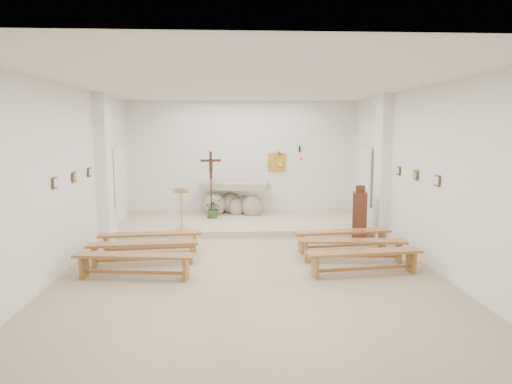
{
  "coord_description": "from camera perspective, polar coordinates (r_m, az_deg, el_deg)",
  "views": [
    {
      "loc": [
        -0.33,
        -9.0,
        2.68
      ],
      "look_at": [
        0.23,
        1.6,
        1.19
      ],
      "focal_mm": 32.0,
      "sensor_mm": 36.0,
      "label": 1
    }
  ],
  "objects": [
    {
      "name": "radiator_left",
      "position": [
        12.34,
        -17.55,
        -3.66
      ],
      "size": [
        0.1,
        0.85,
        0.52
      ],
      "primitive_type": "cube",
      "color": "silver",
      "rests_on": "ground"
    },
    {
      "name": "station_frame_left_rear",
      "position": [
        10.72,
        -20.08,
        2.35
      ],
      "size": [
        0.03,
        0.2,
        0.2
      ],
      "primitive_type": "cube",
      "color": "#472E1F",
      "rests_on": "wall_left"
    },
    {
      "name": "bench_left_front",
      "position": [
        10.1,
        -13.02,
        -5.63
      ],
      "size": [
        2.18,
        0.55,
        0.46
      ],
      "rotation": [
        0.0,
        0.0,
        0.1
      ],
      "color": "olive",
      "rests_on": "ground"
    },
    {
      "name": "station_frame_left_mid",
      "position": [
        9.77,
        -21.78,
        1.76
      ],
      "size": [
        0.03,
        0.2,
        0.2
      ],
      "primitive_type": "cube",
      "color": "#472E1F",
      "rests_on": "wall_left"
    },
    {
      "name": "gold_wall_relief",
      "position": [
        14.07,
        2.62,
        3.77
      ],
      "size": [
        0.55,
        0.04,
        0.55
      ],
      "primitive_type": "cube",
      "color": "gold",
      "rests_on": "wall_back"
    },
    {
      "name": "station_frame_right_rear",
      "position": [
        10.93,
        17.35,
        2.57
      ],
      "size": [
        0.03,
        0.2,
        0.2
      ],
      "primitive_type": "cube",
      "color": "#472E1F",
      "rests_on": "wall_right"
    },
    {
      "name": "bench_left_second",
      "position": [
        9.3,
        -13.9,
        -6.83
      ],
      "size": [
        2.18,
        0.51,
        0.46
      ],
      "rotation": [
        0.0,
        0.0,
        0.08
      ],
      "color": "olive",
      "rests_on": "ground"
    },
    {
      "name": "bench_left_third",
      "position": [
        8.51,
        -14.96,
        -8.25
      ],
      "size": [
        2.18,
        0.59,
        0.46
      ],
      "rotation": [
        0.0,
        0.0,
        -0.11
      ],
      "color": "olive",
      "rests_on": "ground"
    },
    {
      "name": "pilaster_right",
      "position": [
        11.64,
        15.53,
        3.1
      ],
      "size": [
        0.26,
        0.55,
        3.5
      ],
      "primitive_type": "cube",
      "color": "white",
      "rests_on": "ground"
    },
    {
      "name": "pilaster_left",
      "position": [
        11.45,
        -18.44,
        2.91
      ],
      "size": [
        0.26,
        0.55,
        3.5
      ],
      "primitive_type": "cube",
      "color": "white",
      "rests_on": "ground"
    },
    {
      "name": "wall_right",
      "position": [
        9.82,
        19.88,
        2.06
      ],
      "size": [
        0.02,
        10.0,
        3.5
      ],
      "primitive_type": "cube",
      "color": "silver",
      "rests_on": "ground"
    },
    {
      "name": "crucifix_stand",
      "position": [
        12.91,
        -5.65,
        1.54
      ],
      "size": [
        0.57,
        0.25,
        1.89
      ],
      "rotation": [
        0.0,
        0.0,
        0.1
      ],
      "color": "#3B1C13",
      "rests_on": "sanctuary_platform"
    },
    {
      "name": "bench_right_second",
      "position": [
        9.45,
        11.95,
        -6.54
      ],
      "size": [
        2.18,
        0.52,
        0.46
      ],
      "rotation": [
        0.0,
        0.0,
        -0.08
      ],
      "color": "olive",
      "rests_on": "ground"
    },
    {
      "name": "bench_right_third",
      "position": [
        8.67,
        13.37,
        -7.9
      ],
      "size": [
        2.18,
        0.58,
        0.46
      ],
      "rotation": [
        0.0,
        0.0,
        0.11
      ],
      "color": "olive",
      "rests_on": "ground"
    },
    {
      "name": "lectern",
      "position": [
        11.53,
        -9.32,
        -2.07
      ],
      "size": [
        0.42,
        0.36,
        1.09
      ],
      "rotation": [
        0.0,
        0.0,
        -0.08
      ],
      "color": "tan",
      "rests_on": "sanctuary_platform"
    },
    {
      "name": "wall_back",
      "position": [
        14.02,
        -1.68,
        4.17
      ],
      "size": [
        7.0,
        0.02,
        3.5
      ],
      "primitive_type": "cube",
      "color": "silver",
      "rests_on": "ground"
    },
    {
      "name": "radiator_right",
      "position": [
        12.52,
        14.53,
        -3.38
      ],
      "size": [
        0.1,
        0.85,
        0.52
      ],
      "primitive_type": "cube",
      "color": "silver",
      "rests_on": "ground"
    },
    {
      "name": "ground",
      "position": [
        9.4,
        -0.91,
        -8.6
      ],
      "size": [
        7.0,
        10.0,
        0.0
      ],
      "primitive_type": "cube",
      "color": "tan",
      "rests_on": "ground"
    },
    {
      "name": "station_frame_right_front",
      "position": [
        9.09,
        21.71,
        1.34
      ],
      "size": [
        0.03,
        0.2,
        0.2
      ],
      "primitive_type": "cube",
      "color": "#472E1F",
      "rests_on": "wall_right"
    },
    {
      "name": "sanctuary_platform",
      "position": [
        12.77,
        -1.49,
        -3.79
      ],
      "size": [
        6.98,
        3.0,
        0.15
      ],
      "primitive_type": "cube",
      "color": "#B4A88B",
      "rests_on": "ground"
    },
    {
      "name": "station_frame_left_front",
      "position": [
        8.83,
        -23.84,
        1.05
      ],
      "size": [
        0.03,
        0.2,
        0.2
      ],
      "primitive_type": "cube",
      "color": "#472E1F",
      "rests_on": "wall_left"
    },
    {
      "name": "altar",
      "position": [
        13.57,
        -2.74,
        -1.08
      ],
      "size": [
        2.11,
        1.17,
        1.03
      ],
      "rotation": [
        0.0,
        0.0,
        -0.21
      ],
      "color": "#C3B295",
      "rests_on": "sanctuary_platform"
    },
    {
      "name": "donation_pedestal",
      "position": [
        11.54,
        12.82,
        -2.76
      ],
      "size": [
        0.43,
        0.43,
        1.3
      ],
      "rotation": [
        0.0,
        0.0,
        -0.27
      ],
      "color": "#512B17",
      "rests_on": "ground"
    },
    {
      "name": "ceiling",
      "position": [
        9.04,
        -0.96,
        13.11
      ],
      "size": [
        7.0,
        10.0,
        0.02
      ],
      "primitive_type": "cube",
      "color": "silver",
      "rests_on": "wall_back"
    },
    {
      "name": "sanctuary_lamp",
      "position": [
        13.89,
        5.61,
        4.34
      ],
      "size": [
        0.11,
        0.36,
        0.44
      ],
      "color": "black",
      "rests_on": "wall_back"
    },
    {
      "name": "station_frame_right_mid",
      "position": [
        10.0,
        19.33,
        2.01
      ],
      "size": [
        0.03,
        0.2,
        0.2
      ],
      "primitive_type": "cube",
      "color": "#472E1F",
      "rests_on": "wall_right"
    },
    {
      "name": "wall_left",
      "position": [
        9.59,
        -22.28,
        1.81
      ],
      "size": [
        0.02,
        10.0,
        3.5
      ],
      "primitive_type": "cube",
      "color": "silver",
      "rests_on": "ground"
    },
    {
      "name": "bench_right_front",
      "position": [
        10.23,
        10.74,
        -5.38
      ],
      "size": [
        2.18,
        0.58,
        0.46
      ],
      "rotation": [
        0.0,
        0.0,
        0.11
      ],
      "color": "olive",
      "rests_on": "ground"
    },
    {
      "name": "potted_plant",
      "position": [
        13.01,
        -5.28,
        -2.0
      ],
      "size": [
        0.54,
        0.47,
        0.57
      ],
      "primitive_type": "imported",
      "rotation": [
        0.0,
        0.0,
        0.06
      ],
      "color": "#295622",
      "rests_on": "sanctuary_platform"
    }
  ]
}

